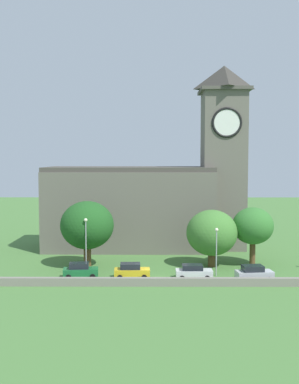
% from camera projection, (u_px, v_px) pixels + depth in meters
% --- Properties ---
extents(ground_plane, '(200.00, 200.00, 0.00)m').
position_uv_depth(ground_plane, '(149.00, 254.00, 71.27)').
color(ground_plane, '#477538').
extents(church, '(32.17, 11.56, 28.99)m').
position_uv_depth(church, '(153.00, 195.00, 75.70)').
color(church, '#666056').
rests_on(church, ground).
extents(quay_barrier, '(59.45, 0.70, 0.94)m').
position_uv_depth(quay_barrier, '(148.00, 282.00, 53.64)').
color(quay_barrier, gray).
rests_on(quay_barrier, ground).
extents(car_green, '(4.34, 2.42, 1.87)m').
position_uv_depth(car_green, '(80.00, 270.00, 57.10)').
color(car_green, '#1E6B38').
rests_on(car_green, ground).
extents(car_yellow, '(4.33, 2.25, 1.87)m').
position_uv_depth(car_yellow, '(132.00, 271.00, 56.88)').
color(car_yellow, gold).
rests_on(car_yellow, ground).
extents(car_white, '(4.40, 2.14, 1.74)m').
position_uv_depth(car_white, '(194.00, 272.00, 56.70)').
color(car_white, silver).
rests_on(car_white, ground).
extents(car_silver, '(4.50, 2.63, 1.87)m').
position_uv_depth(car_silver, '(254.00, 273.00, 55.74)').
color(car_silver, silver).
rests_on(car_silver, ground).
extents(streetlamp_west_mid, '(0.44, 0.44, 7.01)m').
position_uv_depth(streetlamp_west_mid, '(86.00, 237.00, 59.06)').
color(streetlamp_west_mid, '#9EA0A5').
rests_on(streetlamp_west_mid, ground).
extents(streetlamp_central, '(0.44, 0.44, 5.96)m').
position_uv_depth(streetlamp_central, '(216.00, 243.00, 57.95)').
color(streetlamp_central, '#9EA0A5').
rests_on(streetlamp_central, ground).
extents(tree_by_tower, '(5.54, 5.54, 7.90)m').
position_uv_depth(tree_by_tower, '(253.00, 226.00, 63.44)').
color(tree_by_tower, brown).
rests_on(tree_by_tower, ground).
extents(tree_riverside_west, '(6.80, 6.80, 7.65)m').
position_uv_depth(tree_riverside_west, '(212.00, 233.00, 62.76)').
color(tree_riverside_west, brown).
rests_on(tree_riverside_west, ground).
extents(tree_riverside_east, '(7.11, 7.11, 8.83)m').
position_uv_depth(tree_riverside_east, '(87.00, 225.00, 62.58)').
color(tree_riverside_east, brown).
rests_on(tree_riverside_east, ground).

